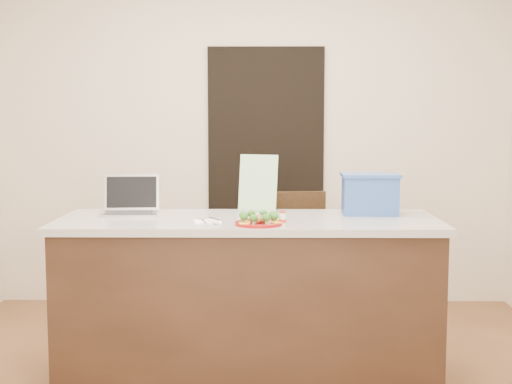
{
  "coord_description": "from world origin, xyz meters",
  "views": [
    {
      "loc": [
        0.09,
        -3.56,
        1.48
      ],
      "look_at": [
        0.04,
        0.2,
        1.07
      ],
      "focal_mm": 50.0,
      "sensor_mm": 36.0,
      "label": 1
    }
  ],
  "objects_px": {
    "napkin": "(208,222)",
    "yogurt_bottle": "(283,220)",
    "chair": "(293,259)",
    "laptop": "(130,203)",
    "plate": "(259,223)",
    "blue_box": "(370,194)",
    "island": "(248,301)"
  },
  "relations": [
    {
      "from": "napkin",
      "to": "yogurt_bottle",
      "type": "bearing_deg",
      "value": -15.51
    },
    {
      "from": "yogurt_bottle",
      "to": "chair",
      "type": "bearing_deg",
      "value": 84.55
    },
    {
      "from": "chair",
      "to": "laptop",
      "type": "bearing_deg",
      "value": -156.73
    },
    {
      "from": "plate",
      "to": "yogurt_bottle",
      "type": "distance_m",
      "value": 0.13
    },
    {
      "from": "yogurt_bottle",
      "to": "blue_box",
      "type": "relative_size",
      "value": 0.22
    },
    {
      "from": "plate",
      "to": "napkin",
      "type": "bearing_deg",
      "value": 160.36
    },
    {
      "from": "blue_box",
      "to": "napkin",
      "type": "bearing_deg",
      "value": -159.29
    },
    {
      "from": "plate",
      "to": "island",
      "type": "bearing_deg",
      "value": 104.15
    },
    {
      "from": "plate",
      "to": "laptop",
      "type": "relative_size",
      "value": 0.74
    },
    {
      "from": "napkin",
      "to": "chair",
      "type": "distance_m",
      "value": 1.01
    },
    {
      "from": "laptop",
      "to": "blue_box",
      "type": "xyz_separation_m",
      "value": [
        1.35,
        0.0,
        0.06
      ]
    },
    {
      "from": "yogurt_bottle",
      "to": "chair",
      "type": "xyz_separation_m",
      "value": [
        0.09,
        0.92,
        -0.39
      ]
    },
    {
      "from": "plate",
      "to": "laptop",
      "type": "distance_m",
      "value": 0.83
    },
    {
      "from": "napkin",
      "to": "plate",
      "type": "bearing_deg",
      "value": -19.64
    },
    {
      "from": "island",
      "to": "plate",
      "type": "xyz_separation_m",
      "value": [
        0.06,
        -0.23,
        0.47
      ]
    },
    {
      "from": "napkin",
      "to": "laptop",
      "type": "distance_m",
      "value": 0.56
    },
    {
      "from": "blue_box",
      "to": "yogurt_bottle",
      "type": "bearing_deg",
      "value": -138.63
    },
    {
      "from": "napkin",
      "to": "chair",
      "type": "height_order",
      "value": "chair"
    },
    {
      "from": "plate",
      "to": "yogurt_bottle",
      "type": "xyz_separation_m",
      "value": [
        0.12,
        -0.01,
        0.02
      ]
    },
    {
      "from": "blue_box",
      "to": "plate",
      "type": "bearing_deg",
      "value": -145.51
    },
    {
      "from": "napkin",
      "to": "laptop",
      "type": "height_order",
      "value": "laptop"
    },
    {
      "from": "plate",
      "to": "blue_box",
      "type": "bearing_deg",
      "value": 32.85
    },
    {
      "from": "island",
      "to": "napkin",
      "type": "xyz_separation_m",
      "value": [
        -0.21,
        -0.14,
        0.46
      ]
    },
    {
      "from": "island",
      "to": "chair",
      "type": "xyz_separation_m",
      "value": [
        0.27,
        0.68,
        0.1
      ]
    },
    {
      "from": "plate",
      "to": "yogurt_bottle",
      "type": "bearing_deg",
      "value": -6.08
    },
    {
      "from": "island",
      "to": "yogurt_bottle",
      "type": "bearing_deg",
      "value": -53.47
    },
    {
      "from": "island",
      "to": "blue_box",
      "type": "height_order",
      "value": "blue_box"
    },
    {
      "from": "laptop",
      "to": "blue_box",
      "type": "relative_size",
      "value": 1.0
    },
    {
      "from": "plate",
      "to": "laptop",
      "type": "xyz_separation_m",
      "value": [
        -0.73,
        0.4,
        0.05
      ]
    },
    {
      "from": "island",
      "to": "laptop",
      "type": "relative_size",
      "value": 6.29
    },
    {
      "from": "napkin",
      "to": "yogurt_bottle",
      "type": "xyz_separation_m",
      "value": [
        0.39,
        -0.11,
        0.03
      ]
    },
    {
      "from": "chair",
      "to": "plate",
      "type": "bearing_deg",
      "value": -108.18
    }
  ]
}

